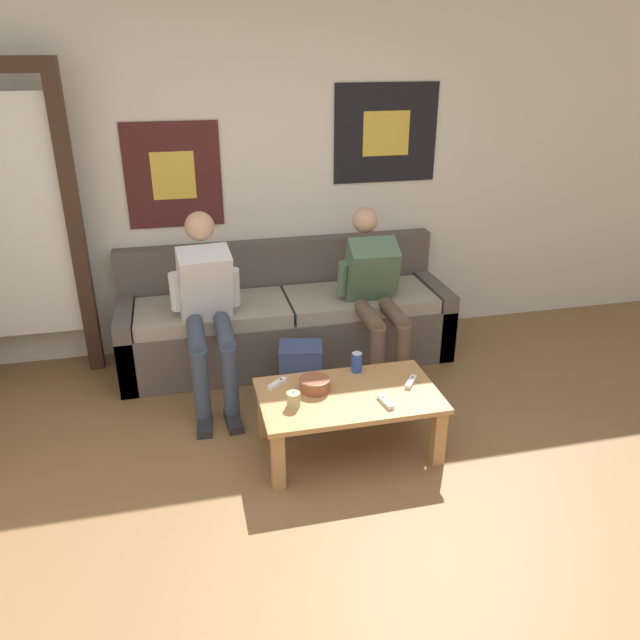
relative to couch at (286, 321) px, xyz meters
The scene contains 14 objects.
ground_plane 2.24m from the couch, 91.04° to the right, with size 18.00×18.00×0.00m, color brown.
wall_back 1.05m from the couch, 96.03° to the left, with size 10.00×0.07×2.55m.
door_frame 2.08m from the couch, behind, with size 1.00×0.10×2.15m.
couch is the anchor object (origin of this frame).
coffee_table 1.29m from the couch, 84.08° to the right, with size 1.03×0.61×0.38m.
person_seated_adult 0.80m from the couch, 146.20° to the right, with size 0.47×0.93×1.21m.
person_seated_teen 0.76m from the couch, 31.65° to the right, with size 0.47×0.93×1.15m.
backpack 0.70m from the couch, 92.43° to the right, with size 0.32×0.30×0.42m.
ceramic_bowl 1.21m from the couch, 92.37° to the right, with size 0.18×0.18×0.08m.
pillar_candle 1.36m from the couch, 98.57° to the right, with size 0.08×0.08×0.10m.
drink_can_blue 1.08m from the couch, 76.46° to the right, with size 0.07×0.07×0.12m.
game_controller_near_left 1.36m from the couch, 67.55° to the right, with size 0.11×0.14×0.03m.
game_controller_near_right 1.47m from the couch, 78.17° to the right, with size 0.06×0.15×0.03m.
game_controller_far_center 1.13m from the couch, 102.89° to the right, with size 0.13×0.12×0.03m.
Camera 1 is at (-0.70, -2.03, 2.21)m, focal length 35.00 mm.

